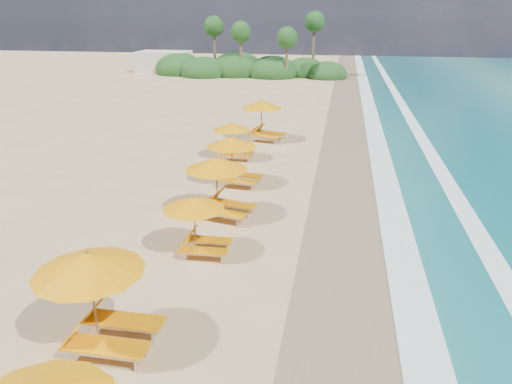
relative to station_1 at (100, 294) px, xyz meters
name	(u,v)px	position (x,y,z in m)	size (l,w,h in m)	color
ground	(256,220)	(2.30, 8.26, -1.50)	(160.00, 160.00, 0.00)	tan
wet_sand	(357,227)	(6.30, 8.26, -1.50)	(4.00, 160.00, 0.01)	#877050
surf_foam	(429,232)	(9.00, 8.26, -1.48)	(4.00, 160.00, 0.01)	white
station_1	(100,294)	(0.00, 0.00, 0.00)	(2.87, 2.65, 2.68)	olive
station_2	(199,222)	(0.91, 5.11, -0.30)	(2.36, 2.19, 2.15)	olive
station_3	(221,183)	(0.86, 8.37, -0.07)	(3.14, 3.03, 2.56)	olive
station_4	(236,158)	(0.58, 12.20, -0.14)	(2.79, 2.63, 2.44)	olive
station_5	(235,138)	(-0.42, 16.43, -0.30)	(2.32, 2.14, 2.15)	olive
station_6	(264,117)	(0.53, 20.92, 0.00)	(3.35, 3.25, 2.68)	olive
treeline	(244,68)	(-7.64, 53.78, -0.51)	(25.80, 8.80, 9.74)	#163D14
beach_building	(164,62)	(-19.70, 56.26, -0.10)	(7.00, 5.00, 2.80)	beige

